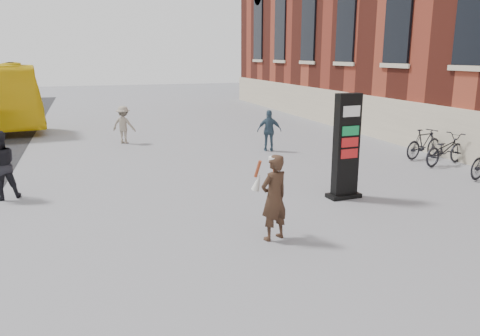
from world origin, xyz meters
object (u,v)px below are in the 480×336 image
object	(u,v)px
woman	(274,196)
info_pylon	(346,147)
bike_6	(445,149)
pedestrian_a	(0,165)
pedestrian_c	(269,131)
bike_7	(424,144)
pedestrian_b	(124,125)

from	to	relation	value
woman	info_pylon	bearing A→B (deg)	-163.58
bike_6	pedestrian_a	bearing A→B (deg)	73.05
woman	pedestrian_c	size ratio (longest dim) A/B	1.11
pedestrian_a	bike_6	xyz separation A→B (m)	(13.44, -0.43, -0.36)
bike_6	bike_7	size ratio (longest dim) A/B	1.12
pedestrian_c	bike_7	xyz separation A→B (m)	(4.71, -2.94, -0.25)
pedestrian_a	pedestrian_b	xyz separation A→B (m)	(3.61, 6.91, -0.10)
info_pylon	pedestrian_b	distance (m)	10.67
pedestrian_b	bike_7	size ratio (longest dim) A/B	0.87
info_pylon	pedestrian_a	size ratio (longest dim) A/B	1.52
woman	bike_7	world-z (taller)	woman
info_pylon	bike_6	size ratio (longest dim) A/B	1.35
pedestrian_c	bike_7	size ratio (longest dim) A/B	0.89
woman	bike_7	bearing A→B (deg)	-165.73
woman	pedestrian_b	world-z (taller)	woman
woman	bike_6	size ratio (longest dim) A/B	0.88
pedestrian_a	bike_7	distance (m)	13.46
info_pylon	bike_7	distance (m)	6.11
pedestrian_b	bike_7	distance (m)	11.68
info_pylon	bike_6	xyz separation A→B (m)	(5.11, 2.21, -0.82)
woman	bike_6	bearing A→B (deg)	-171.26
bike_7	pedestrian_b	bearing A→B (deg)	44.63
woman	bike_7	distance (m)	9.50
pedestrian_b	bike_7	bearing A→B (deg)	179.79
woman	pedestrian_a	world-z (taller)	pedestrian_a
info_pylon	pedestrian_c	world-z (taller)	info_pylon
woman	pedestrian_c	xyz separation A→B (m)	(3.19, 8.20, -0.11)
pedestrian_b	pedestrian_c	bearing A→B (deg)	179.16
pedestrian_b	pedestrian_c	xyz separation A→B (m)	(5.12, -3.36, 0.01)
woman	bike_7	size ratio (longest dim) A/B	0.98
woman	bike_6	xyz separation A→B (m)	(7.90, 4.23, -0.37)
woman	pedestrian_b	bearing A→B (deg)	-99.93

